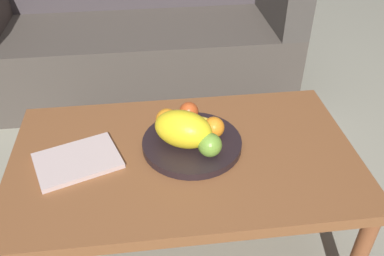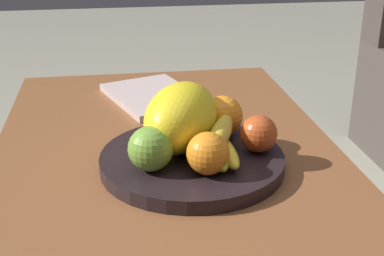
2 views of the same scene
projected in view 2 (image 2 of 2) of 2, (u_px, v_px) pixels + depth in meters
name	position (u px, v px, depth m)	size (l,w,h in m)	color
coffee_table	(171.00, 184.00, 0.99)	(1.10, 0.65, 0.44)	brown
fruit_bowl	(192.00, 161.00, 0.94)	(0.32, 0.32, 0.03)	black
melon_large_front	(181.00, 118.00, 0.94)	(0.19, 0.12, 0.12)	yellow
orange_front	(222.00, 116.00, 1.00)	(0.08, 0.08, 0.08)	orange
orange_left	(208.00, 153.00, 0.86)	(0.07, 0.07, 0.07)	orange
apple_front	(259.00, 134.00, 0.94)	(0.07, 0.07, 0.07)	#BD491E
apple_left	(151.00, 149.00, 0.87)	(0.07, 0.07, 0.07)	#70A236
banana_bunch	(220.00, 144.00, 0.91)	(0.16, 0.09, 0.06)	yellow
magazine	(153.00, 96.00, 1.27)	(0.25, 0.18, 0.02)	beige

